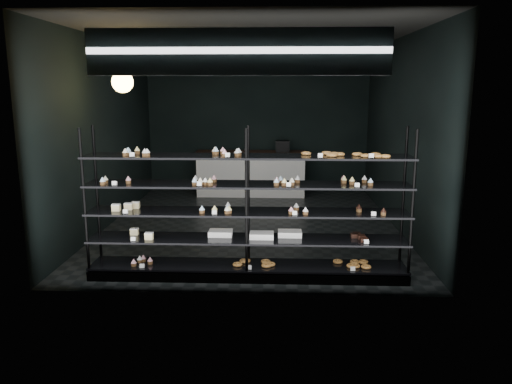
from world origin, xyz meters
The scene contains 5 objects.
room centered at (0.00, 0.00, 1.60)m, with size 5.01×6.01×3.20m.
display_shelf centered at (0.05, -2.45, 0.63)m, with size 4.00×0.50×1.91m.
signage centered at (0.00, -2.93, 2.75)m, with size 3.30×0.05×0.50m.
pendant_lamp centered at (-1.77, -1.31, 2.45)m, with size 0.30×0.30×0.88m.
service_counter centered at (-0.12, 2.50, 0.50)m, with size 2.46×0.65×1.23m.
Camera 1 is at (0.42, -8.47, 2.37)m, focal length 35.00 mm.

